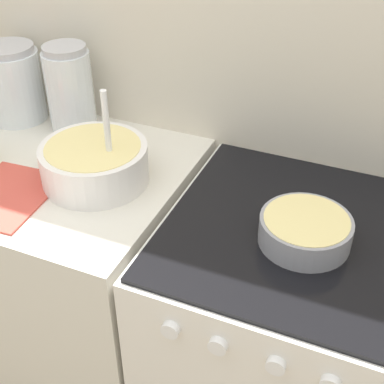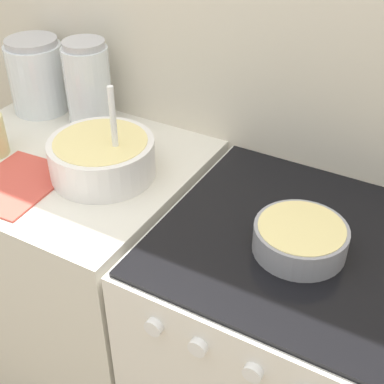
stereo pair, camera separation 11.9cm
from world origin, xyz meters
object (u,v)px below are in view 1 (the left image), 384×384
Objects in this scene: mixing_bowl at (94,161)px; baking_pan at (305,230)px; stove at (274,355)px; storage_jar_middle at (71,96)px; storage_jar_left at (15,88)px.

baking_pan is at bearing -3.27° from mixing_bowl.
stove is at bearing 0.65° from mixing_bowl.
baking_pan is at bearing -46.84° from stove.
storage_jar_middle is at bearing 164.10° from stove.
storage_jar_left is 0.89× the size of storage_jar_middle.
storage_jar_middle is (-0.74, 0.21, 0.58)m from stove.
storage_jar_left is (-0.98, 0.25, 0.07)m from baking_pan.
storage_jar_middle is at bearing -0.00° from storage_jar_left.
storage_jar_middle reaches higher than baking_pan.
mixing_bowl is at bearing -46.11° from storage_jar_middle.
storage_jar_left is at bearing 165.80° from baking_pan.
storage_jar_left is at bearing 167.47° from stove.
storage_jar_middle is (0.21, -0.00, 0.01)m from storage_jar_left.
stove is 3.53× the size of storage_jar_middle.
mixing_bowl is at bearing -179.35° from stove.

